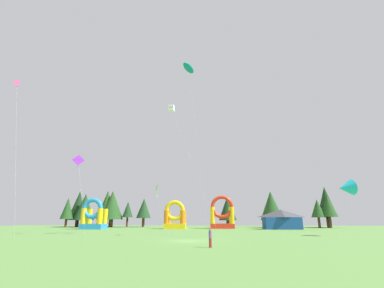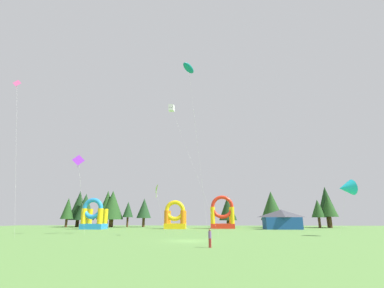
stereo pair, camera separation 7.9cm
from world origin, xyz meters
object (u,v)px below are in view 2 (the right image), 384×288
kite_lime_diamond (156,189)px  kite_purple_diamond (78,162)px  festival_tent (282,219)px  inflatable_yellow_castle (222,216)px  person_left_edge (210,236)px  kite_teal_parafoil (189,68)px  inflatable_blue_arch (94,218)px  inflatable_orange_dome (175,219)px  kite_white_box (172,108)px  kite_pink_diamond (17,85)px  kite_cyan_delta (346,188)px

kite_lime_diamond → kite_purple_diamond: bearing=170.6°
kite_lime_diamond → festival_tent: size_ratio=0.92×
inflatable_yellow_castle → festival_tent: inflatable_yellow_castle is taller
person_left_edge → festival_tent: festival_tent is taller
kite_teal_parafoil → inflatable_blue_arch: 39.77m
inflatable_yellow_castle → inflatable_orange_dome: inflatable_yellow_castle is taller
inflatable_orange_dome → inflatable_blue_arch: bearing=-171.4°
kite_lime_diamond → person_left_edge: (7.62, -15.11, -5.67)m
kite_white_box → kite_pink_diamond: kite_pink_diamond is taller
kite_teal_parafoil → kite_lime_diamond: kite_teal_parafoil is taller
kite_teal_parafoil → inflatable_yellow_castle: kite_teal_parafoil is taller
kite_cyan_delta → kite_purple_diamond: kite_purple_diamond is taller
kite_cyan_delta → kite_purple_diamond: (-40.66, 2.27, 4.68)m
kite_purple_diamond → inflatable_yellow_castle: size_ratio=1.58×
kite_pink_diamond → kite_lime_diamond: size_ratio=3.58×
kite_purple_diamond → festival_tent: (37.61, 21.52, -9.18)m
kite_lime_diamond → person_left_edge: bearing=-63.2°
inflatable_orange_dome → festival_tent: (24.07, -1.10, -0.16)m
kite_white_box → festival_tent: (22.51, 21.96, -17.99)m
person_left_edge → inflatable_blue_arch: (-25.44, 37.16, 1.57)m
kite_teal_parafoil → inflatable_blue_arch: bearing=135.2°
kite_cyan_delta → inflatable_orange_dome: 37.07m
inflatable_yellow_castle → kite_purple_diamond: bearing=-134.9°
inflatable_yellow_castle → inflatable_orange_dome: (-11.02, -2.03, -0.57)m
kite_lime_diamond → inflatable_yellow_castle: (11.34, 26.84, -3.75)m
kite_purple_diamond → person_left_edge: 29.00m
kite_white_box → person_left_edge: 26.18m
kite_teal_parafoil → inflatable_blue_arch: size_ratio=3.96×
kite_cyan_delta → kite_purple_diamond: size_ratio=0.65×
kite_purple_diamond → person_left_edge: (20.85, -17.30, -10.37)m
kite_white_box → person_left_edge: kite_white_box is taller
kite_cyan_delta → inflatable_yellow_castle: 31.59m
kite_cyan_delta → kite_teal_parafoil: 29.96m
kite_cyan_delta → kite_lime_diamond: size_ratio=1.09×
kite_lime_diamond → person_left_edge: kite_lime_diamond is taller
kite_white_box → kite_pink_diamond: size_ratio=0.81×
kite_teal_parafoil → kite_purple_diamond: 23.57m
kite_cyan_delta → inflatable_orange_dome: (-27.12, 24.89, -4.34)m
inflatable_orange_dome → kite_cyan_delta: bearing=-42.5°
kite_pink_diamond → kite_cyan_delta: bearing=-1.7°
kite_pink_diamond → kite_purple_diamond: 18.20m
kite_pink_diamond → festival_tent: (49.71, 22.20, -22.75)m
inflatable_yellow_castle → festival_tent: 13.43m
person_left_edge → inflatable_yellow_castle: size_ratio=0.21×
kite_white_box → kite_cyan_delta: 28.97m
kite_white_box → kite_teal_parafoil: kite_teal_parafoil is taller
kite_teal_parafoil → person_left_edge: size_ratio=17.10×
inflatable_yellow_castle → inflatable_orange_dome: bearing=-169.6°
inflatable_yellow_castle → festival_tent: (13.04, -3.13, -0.73)m
person_left_edge → inflatable_orange_dome: 40.60m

